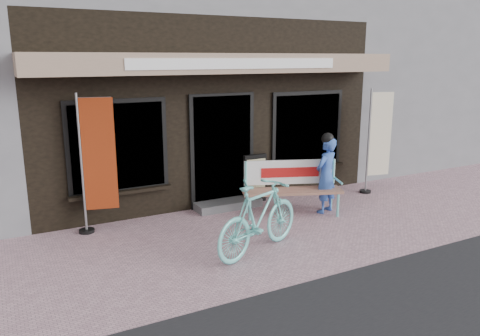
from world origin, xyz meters
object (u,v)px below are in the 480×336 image
bench (291,183)px  nobori_red (96,162)px  bicycle (259,218)px  person (326,174)px  nobori_cream (378,140)px  menu_stand (255,178)px

bench → nobori_red: (-3.35, 0.71, 0.61)m
bench → bicycle: bearing=-117.0°
bench → person: bearing=-0.0°
bicycle → person: bearing=-84.1°
bench → nobori_cream: nobori_cream is taller
person → nobori_cream: bearing=-4.1°
person → menu_stand: 1.47m
bench → nobori_red: 3.48m
bench → nobori_red: bearing=-170.7°
nobori_cream → bench: bearing=-159.9°
person → bicycle: 2.32m
bicycle → nobori_cream: (3.87, 1.62, 0.61)m
nobori_red → nobori_cream: nobori_red is taller
nobori_red → bench: bearing=1.8°
nobori_cream → menu_stand: bearing=179.9°
bench → nobori_cream: (2.42, 0.33, 0.57)m
bench → person: (0.62, -0.24, 0.16)m
bench → menu_stand: (-0.25, 0.92, -0.08)m
bench → bicycle: (-1.44, -1.29, -0.04)m
nobori_cream → menu_stand: 2.81m
bicycle → nobori_cream: 4.24m
person → nobori_red: nobori_red is taller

